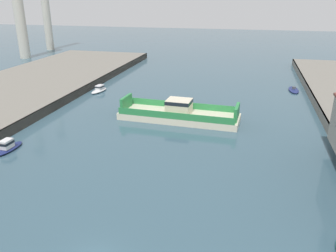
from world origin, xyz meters
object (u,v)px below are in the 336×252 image
object	(u,v)px
chain_ferry	(179,114)
moored_boat_near_left	(8,146)
moored_boat_far_left	(99,89)
moored_boat_mid_right	(294,90)

from	to	relation	value
chain_ferry	moored_boat_near_left	world-z (taller)	chain_ferry
moored_boat_near_left	moored_boat_far_left	distance (m)	30.78
chain_ferry	moored_boat_far_left	bearing A→B (deg)	146.87
chain_ferry	moored_boat_far_left	distance (m)	24.48
chain_ferry	moored_boat_mid_right	bearing A→B (deg)	49.48
chain_ferry	moored_boat_near_left	distance (m)	26.35
moored_boat_far_left	moored_boat_near_left	bearing A→B (deg)	-88.69
chain_ferry	moored_boat_far_left	size ratio (longest dim) A/B	3.73
moored_boat_near_left	moored_boat_far_left	size ratio (longest dim) A/B	0.90
chain_ferry	moored_boat_mid_right	distance (m)	31.69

